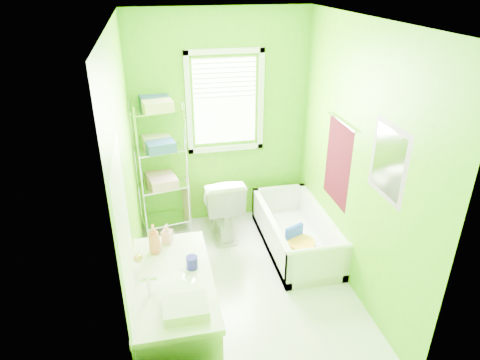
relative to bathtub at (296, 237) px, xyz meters
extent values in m
plane|color=silver|center=(-0.71, -0.55, -0.15)|extent=(2.90, 2.90, 0.00)
cube|color=#4AA107|center=(-0.71, 0.90, 1.15)|extent=(2.10, 0.04, 2.60)
cube|color=#4AA107|center=(-0.71, -2.00, 1.15)|extent=(2.10, 0.04, 2.60)
cube|color=#4AA107|center=(-1.76, -0.55, 1.15)|extent=(0.04, 2.90, 2.60)
cube|color=#4AA107|center=(0.34, -0.55, 1.15)|extent=(0.04, 2.90, 2.60)
cube|color=white|center=(-0.71, -0.55, 2.45)|extent=(2.10, 2.90, 0.04)
cube|color=white|center=(-0.66, 0.89, 1.40)|extent=(0.74, 0.01, 1.01)
cube|color=white|center=(-0.66, 0.87, 0.82)|extent=(0.92, 0.05, 0.06)
cube|color=white|center=(-0.66, 0.87, 1.98)|extent=(0.92, 0.05, 0.06)
cube|color=white|center=(-1.09, 0.87, 1.40)|extent=(0.06, 0.05, 1.22)
cube|color=white|center=(-0.23, 0.87, 1.40)|extent=(0.06, 0.05, 1.22)
cube|color=white|center=(-0.66, 0.87, 1.69)|extent=(0.72, 0.02, 0.50)
cube|color=white|center=(-1.75, -1.55, 0.85)|extent=(0.02, 0.80, 2.00)
sphere|color=gold|center=(-1.71, -1.22, 0.85)|extent=(0.07, 0.07, 0.07)
cube|color=#3D070F|center=(0.33, -0.20, 1.00)|extent=(0.02, 0.58, 0.90)
cylinder|color=silver|center=(0.31, -0.20, 1.45)|extent=(0.02, 0.62, 0.02)
cube|color=#CC5972|center=(0.33, -1.10, 1.40)|extent=(0.02, 0.54, 0.64)
cube|color=white|center=(0.32, -1.10, 1.40)|extent=(0.01, 0.44, 0.54)
cube|color=white|center=(0.00, 0.02, -0.10)|extent=(0.68, 1.47, 0.10)
cube|color=white|center=(-0.31, 0.02, 0.07)|extent=(0.07, 1.47, 0.44)
cube|color=white|center=(0.31, 0.02, 0.07)|extent=(0.07, 1.47, 0.44)
cube|color=white|center=(0.00, -0.68, 0.07)|extent=(0.68, 0.07, 0.44)
cube|color=white|center=(0.00, 0.72, 0.07)|extent=(0.68, 0.07, 0.44)
cylinder|color=white|center=(0.00, -0.68, 0.29)|extent=(0.68, 0.07, 0.07)
cylinder|color=#133DB5|center=(0.00, -0.18, -0.02)|extent=(0.33, 0.33, 0.06)
cylinder|color=yellow|center=(0.00, -0.18, 0.03)|extent=(0.31, 0.31, 0.05)
cube|color=#133DB5|center=(-0.05, -0.06, 0.08)|extent=(0.23, 0.13, 0.22)
imported|color=white|center=(-0.80, 0.50, 0.26)|extent=(0.49, 0.82, 0.82)
cube|color=white|center=(-1.47, -1.35, 0.26)|extent=(0.57, 1.14, 0.83)
cube|color=white|center=(-1.47, -1.35, 0.70)|extent=(0.60, 1.17, 0.05)
ellipsoid|color=white|center=(-1.45, -1.51, 0.70)|extent=(0.39, 0.51, 0.14)
cylinder|color=silver|center=(-1.64, -1.51, 0.80)|extent=(0.03, 0.03, 0.16)
cylinder|color=silver|center=(-1.64, -1.51, 0.87)|extent=(0.12, 0.02, 0.02)
imported|color=#F06A46|center=(-1.58, -0.99, 0.86)|extent=(0.10, 0.10, 0.25)
imported|color=pink|center=(-1.48, -0.88, 0.82)|extent=(0.11, 0.11, 0.17)
cylinder|color=#1D189D|center=(-1.31, -1.26, 0.78)|extent=(0.09, 0.09, 0.10)
cube|color=silver|center=(-1.41, -1.73, 0.77)|extent=(0.30, 0.24, 0.08)
cylinder|color=silver|center=(-1.69, 0.50, 0.68)|extent=(0.02, 0.02, 1.67)
cylinder|color=silver|center=(-1.75, 0.82, 0.68)|extent=(0.02, 0.02, 1.67)
cylinder|color=silver|center=(-1.17, 0.60, 0.68)|extent=(0.02, 0.02, 1.67)
cylinder|color=silver|center=(-1.23, 0.92, 0.68)|extent=(0.02, 0.02, 1.67)
cube|color=silver|center=(-1.46, 0.71, 0.01)|extent=(0.61, 0.44, 0.02)
cube|color=silver|center=(-1.46, 0.71, 0.47)|extent=(0.61, 0.44, 0.02)
cube|color=silver|center=(-1.46, 0.71, 0.94)|extent=(0.61, 0.44, 0.02)
cube|color=silver|center=(-1.46, 0.71, 1.41)|extent=(0.61, 0.44, 0.02)
cube|color=beige|center=(-1.44, 0.61, 1.48)|extent=(0.35, 0.26, 0.11)
cube|color=#295495|center=(-1.47, 0.84, 1.48)|extent=(0.35, 0.26, 0.11)
cube|color=#295495|center=(-1.44, 0.61, 1.01)|extent=(0.35, 0.26, 0.11)
cube|color=beige|center=(-1.49, 0.83, 1.01)|extent=(0.35, 0.26, 0.11)
cube|color=pink|center=(-1.45, 0.63, 0.54)|extent=(0.35, 0.26, 0.11)
cube|color=pink|center=(-1.50, 0.84, 0.54)|extent=(0.35, 0.26, 0.11)
cube|color=pink|center=(-1.19, 0.76, 0.21)|extent=(0.08, 0.29, 0.52)
camera|label=1|loc=(-1.50, -3.93, 2.80)|focal=32.00mm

